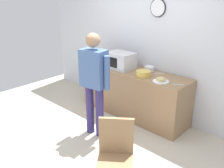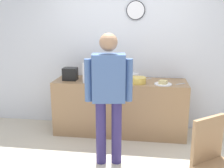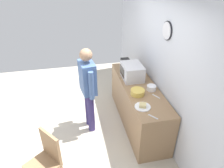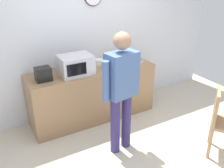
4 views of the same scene
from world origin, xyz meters
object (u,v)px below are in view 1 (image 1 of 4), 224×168
(toaster, at_px, (101,58))
(wooden_chair, at_px, (116,155))
(cereal_bowl, at_px, (149,69))
(microwave, at_px, (120,60))
(spoon_utensil, at_px, (178,85))
(person_standing, at_px, (94,78))
(salad_bowl, at_px, (143,73))
(sandwich_plate, at_px, (161,81))
(fork_utensil, at_px, (159,74))

(toaster, relative_size, wooden_chair, 0.23)
(cereal_bowl, bearing_deg, microwave, -155.82)
(cereal_bowl, height_order, wooden_chair, cereal_bowl)
(spoon_utensil, bearing_deg, toaster, 178.96)
(microwave, bearing_deg, wooden_chair, -49.78)
(person_standing, bearing_deg, cereal_bowl, 78.08)
(cereal_bowl, xyz_separation_m, person_standing, (-0.24, -1.13, 0.06))
(salad_bowl, bearing_deg, sandwich_plate, -5.31)
(microwave, distance_m, spoon_utensil, 1.24)
(person_standing, distance_m, wooden_chair, 1.43)
(salad_bowl, xyz_separation_m, cereal_bowl, (-0.09, 0.29, -0.00))
(sandwich_plate, bearing_deg, spoon_utensil, 15.58)
(salad_bowl, xyz_separation_m, fork_utensil, (0.13, 0.30, -0.04))
(cereal_bowl, distance_m, person_standing, 1.16)
(wooden_chair, bearing_deg, cereal_bowl, 115.51)
(microwave, bearing_deg, fork_utensil, 17.69)
(microwave, xyz_separation_m, fork_utensil, (0.72, 0.23, -0.15))
(toaster, distance_m, fork_utensil, 1.24)
(salad_bowl, distance_m, spoon_utensil, 0.65)
(microwave, height_order, wooden_chair, microwave)
(fork_utensil, xyz_separation_m, wooden_chair, (0.67, -1.87, -0.36))
(microwave, bearing_deg, sandwich_plate, -6.22)
(salad_bowl, relative_size, toaster, 1.13)
(spoon_utensil, distance_m, wooden_chair, 1.66)
(cereal_bowl, height_order, person_standing, person_standing)
(salad_bowl, relative_size, fork_utensil, 1.46)
(fork_utensil, bearing_deg, salad_bowl, -113.88)
(spoon_utensil, relative_size, person_standing, 0.10)
(person_standing, bearing_deg, wooden_chair, -33.04)
(cereal_bowl, bearing_deg, toaster, -167.45)
(person_standing, bearing_deg, toaster, 129.92)
(wooden_chair, bearing_deg, sandwich_plate, 105.52)
(sandwich_plate, bearing_deg, wooden_chair, -74.48)
(sandwich_plate, xyz_separation_m, toaster, (-1.47, 0.11, 0.08))
(toaster, bearing_deg, salad_bowl, -3.75)
(person_standing, relative_size, wooden_chair, 1.79)
(salad_bowl, xyz_separation_m, spoon_utensil, (0.65, 0.04, -0.04))
(toaster, xyz_separation_m, spoon_utensil, (1.73, -0.03, -0.10))
(cereal_bowl, bearing_deg, salad_bowl, -73.72)
(sandwich_plate, relative_size, spoon_utensil, 1.53)
(sandwich_plate, height_order, toaster, toaster)
(sandwich_plate, distance_m, cereal_bowl, 0.57)
(sandwich_plate, bearing_deg, fork_utensil, 126.37)
(cereal_bowl, bearing_deg, sandwich_plate, -35.35)
(fork_utensil, bearing_deg, sandwich_plate, -53.63)
(cereal_bowl, distance_m, wooden_chair, 2.11)
(salad_bowl, distance_m, toaster, 1.09)
(toaster, bearing_deg, cereal_bowl, 12.55)
(cereal_bowl, relative_size, fork_utensil, 1.00)
(sandwich_plate, relative_size, wooden_chair, 0.28)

